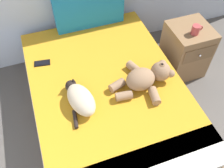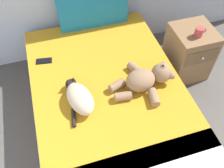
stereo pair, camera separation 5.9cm
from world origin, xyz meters
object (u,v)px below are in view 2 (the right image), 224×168
Objects in this scene: mug at (199,32)px; patterned_cushion at (92,5)px; teddy_bear at (147,79)px; bed at (108,100)px; nightstand at (188,53)px; cell_phone at (44,61)px; cat at (79,97)px.

patterned_cushion is at bearing 144.72° from mug.
patterned_cushion reaches higher than teddy_bear.
patterned_cushion is 6.07× the size of mug.
mug reaches higher than bed.
patterned_cushion reaches higher than bed.
patterned_cushion is at bearing 148.48° from nightstand.
mug is (1.49, -0.21, 0.16)m from cell_phone.
teddy_bear reaches higher than nightstand.
patterned_cushion is 1.15m from nightstand.
bed is at bearing -166.84° from mug.
cell_phone is at bearing 112.03° from cat.
teddy_bear is at bearing 1.79° from cat.
patterned_cushion reaches higher than cell_phone.
nightstand is (1.28, 0.43, -0.25)m from cat.
mug reaches higher than nightstand.
teddy_bear is 0.84m from nightstand.
nightstand reaches higher than cell_phone.
nightstand is (1.01, 0.31, 0.06)m from bed.
cat is at bearing -110.42° from patterned_cushion.
bed is 12.23× the size of cell_phone.
patterned_cushion reaches higher than mug.
teddy_bear is 4.83× the size of mug.
cat is at bearing -67.97° from cell_phone.
patterned_cushion is 1.26× the size of teddy_bear.
bed is 0.71m from cell_phone.
patterned_cushion is 0.76m from cell_phone.
mug reaches higher than teddy_bear.
teddy_bear is (0.23, -0.97, -0.15)m from patterned_cushion.
cat is 0.61m from cell_phone.
mug is (0.90, -0.63, -0.06)m from patterned_cushion.
bed is 2.64× the size of patterned_cushion.
patterned_cushion reaches higher than nightstand.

